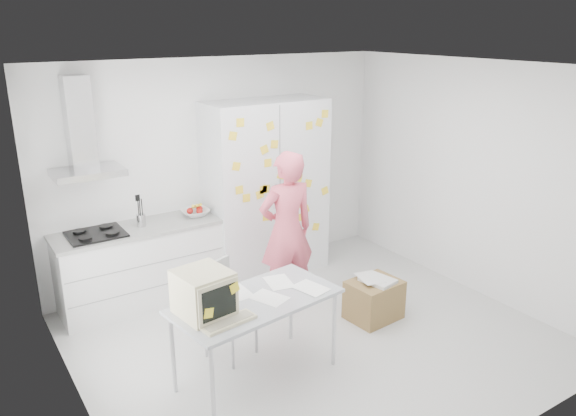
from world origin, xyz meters
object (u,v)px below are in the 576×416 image
chair (224,304)px  person (287,231)px  cardboard_box (374,299)px  desk (224,298)px

chair → person: bearing=5.3°
chair → cardboard_box: size_ratio=1.62×
person → cardboard_box: bearing=133.2°
chair → cardboard_box: chair is taller
cardboard_box → desk: bearing=-172.5°
cardboard_box → person: bearing=128.5°
chair → cardboard_box: 1.71m
chair → cardboard_box: (1.66, -0.28, -0.30)m
person → desk: bearing=43.4°
person → cardboard_box: (0.62, -0.78, -0.67)m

